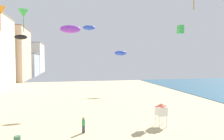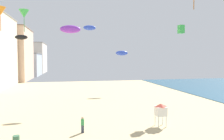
{
  "view_description": "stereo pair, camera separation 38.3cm",
  "coord_description": "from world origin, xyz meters",
  "px_view_note": "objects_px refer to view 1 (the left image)",
  "views": [
    {
      "loc": [
        -3.83,
        -10.31,
        7.45
      ],
      "look_at": [
        2.14,
        16.69,
        6.02
      ],
      "focal_mm": 33.4,
      "sensor_mm": 36.0,
      "label": 1
    },
    {
      "loc": [
        -3.45,
        -10.39,
        7.45
      ],
      "look_at": [
        2.14,
        16.69,
        6.02
      ],
      "focal_mm": 33.4,
      "sensor_mm": 36.0,
      "label": 2
    }
  ],
  "objects_px": {
    "kite_flyer": "(83,124)",
    "kite_black_parafoil": "(21,37)",
    "kite_blue_parafoil": "(89,28)",
    "kite_blue_parafoil_2": "(121,53)",
    "kite_green_box": "(181,29)",
    "kite_orange_delta_2": "(0,11)",
    "kite_purple_parafoil": "(70,29)",
    "kite_green_delta": "(23,14)",
    "lifeguard_stand": "(161,110)"
  },
  "relations": [
    {
      "from": "kite_purple_parafoil",
      "to": "lifeguard_stand",
      "type": "bearing_deg",
      "value": -33.51
    },
    {
      "from": "kite_flyer",
      "to": "kite_green_box",
      "type": "bearing_deg",
      "value": -144.7
    },
    {
      "from": "kite_purple_parafoil",
      "to": "kite_orange_delta_2",
      "type": "height_order",
      "value": "kite_orange_delta_2"
    },
    {
      "from": "kite_green_box",
      "to": "kite_blue_parafoil",
      "type": "relative_size",
      "value": 0.59
    },
    {
      "from": "kite_flyer",
      "to": "kite_green_box",
      "type": "xyz_separation_m",
      "value": [
        14.53,
        6.57,
        10.83
      ]
    },
    {
      "from": "kite_green_delta",
      "to": "kite_orange_delta_2",
      "type": "height_order",
      "value": "kite_green_delta"
    },
    {
      "from": "kite_green_delta",
      "to": "kite_black_parafoil",
      "type": "height_order",
      "value": "kite_green_delta"
    },
    {
      "from": "kite_blue_parafoil",
      "to": "kite_blue_parafoil_2",
      "type": "bearing_deg",
      "value": 53.31
    },
    {
      "from": "kite_flyer",
      "to": "kite_purple_parafoil",
      "type": "bearing_deg",
      "value": -70.05
    },
    {
      "from": "kite_green_box",
      "to": "kite_orange_delta_2",
      "type": "relative_size",
      "value": 0.46
    },
    {
      "from": "kite_flyer",
      "to": "kite_blue_parafoil",
      "type": "height_order",
      "value": "kite_blue_parafoil"
    },
    {
      "from": "lifeguard_stand",
      "to": "kite_black_parafoil",
      "type": "distance_m",
      "value": 19.28
    },
    {
      "from": "kite_orange_delta_2",
      "to": "kite_green_box",
      "type": "bearing_deg",
      "value": 7.26
    },
    {
      "from": "kite_blue_parafoil",
      "to": "kite_black_parafoil",
      "type": "relative_size",
      "value": 1.29
    },
    {
      "from": "lifeguard_stand",
      "to": "kite_orange_delta_2",
      "type": "bearing_deg",
      "value": -168.11
    },
    {
      "from": "lifeguard_stand",
      "to": "kite_black_parafoil",
      "type": "height_order",
      "value": "kite_black_parafoil"
    },
    {
      "from": "lifeguard_stand",
      "to": "kite_blue_parafoil",
      "type": "xyz_separation_m",
      "value": [
        -6.61,
        12.71,
        10.7
      ]
    },
    {
      "from": "kite_flyer",
      "to": "kite_orange_delta_2",
      "type": "distance_m",
      "value": 14.86
    },
    {
      "from": "kite_green_box",
      "to": "kite_orange_delta_2",
      "type": "distance_m",
      "value": 23.18
    },
    {
      "from": "kite_blue_parafoil_2",
      "to": "kite_black_parafoil",
      "type": "distance_m",
      "value": 24.09
    },
    {
      "from": "kite_green_box",
      "to": "kite_green_delta",
      "type": "height_order",
      "value": "kite_green_delta"
    },
    {
      "from": "kite_blue_parafoil_2",
      "to": "kite_orange_delta_2",
      "type": "xyz_separation_m",
      "value": [
        -18.67,
        -20.41,
        3.79
      ]
    },
    {
      "from": "kite_purple_parafoil",
      "to": "kite_black_parafoil",
      "type": "distance_m",
      "value": 6.25
    },
    {
      "from": "lifeguard_stand",
      "to": "kite_green_box",
      "type": "distance_m",
      "value": 13.1
    },
    {
      "from": "kite_black_parafoil",
      "to": "lifeguard_stand",
      "type": "bearing_deg",
      "value": -24.22
    },
    {
      "from": "kite_green_delta",
      "to": "kite_black_parafoil",
      "type": "distance_m",
      "value": 4.34
    },
    {
      "from": "kite_orange_delta_2",
      "to": "kite_blue_parafoil",
      "type": "bearing_deg",
      "value": 41.94
    },
    {
      "from": "kite_blue_parafoil_2",
      "to": "kite_blue_parafoil",
      "type": "bearing_deg",
      "value": -126.69
    },
    {
      "from": "kite_blue_parafoil",
      "to": "kite_orange_delta_2",
      "type": "relative_size",
      "value": 0.78
    },
    {
      "from": "kite_green_delta",
      "to": "kite_blue_parafoil_2",
      "type": "relative_size",
      "value": 1.13
    },
    {
      "from": "kite_blue_parafoil_2",
      "to": "kite_black_parafoil",
      "type": "xyz_separation_m",
      "value": [
        -17.4,
        -16.59,
        1.43
      ]
    },
    {
      "from": "kite_blue_parafoil",
      "to": "kite_blue_parafoil_2",
      "type": "xyz_separation_m",
      "value": [
        8.19,
        10.99,
        -3.72
      ]
    },
    {
      "from": "kite_orange_delta_2",
      "to": "kite_green_delta",
      "type": "bearing_deg",
      "value": 79.94
    },
    {
      "from": "kite_green_box",
      "to": "kite_black_parafoil",
      "type": "relative_size",
      "value": 0.75
    },
    {
      "from": "kite_green_delta",
      "to": "kite_orange_delta_2",
      "type": "bearing_deg",
      "value": -100.06
    },
    {
      "from": "kite_flyer",
      "to": "kite_blue_parafoil_2",
      "type": "bearing_deg",
      "value": -102.04
    },
    {
      "from": "kite_flyer",
      "to": "kite_black_parafoil",
      "type": "height_order",
      "value": "kite_black_parafoil"
    },
    {
      "from": "kite_purple_parafoil",
      "to": "kite_blue_parafoil",
      "type": "bearing_deg",
      "value": 63.75
    },
    {
      "from": "kite_green_box",
      "to": "kite_orange_delta_2",
      "type": "xyz_separation_m",
      "value": [
        -22.98,
        -2.93,
        0.84
      ]
    },
    {
      "from": "kite_orange_delta_2",
      "to": "kite_flyer",
      "type": "bearing_deg",
      "value": -23.3
    },
    {
      "from": "kite_blue_parafoil",
      "to": "kite_orange_delta_2",
      "type": "xyz_separation_m",
      "value": [
        -10.48,
        -9.41,
        0.06
      ]
    },
    {
      "from": "lifeguard_stand",
      "to": "kite_green_delta",
      "type": "bearing_deg",
      "value": 171.46
    },
    {
      "from": "kite_flyer",
      "to": "kite_black_parafoil",
      "type": "bearing_deg",
      "value": -35.09
    },
    {
      "from": "kite_flyer",
      "to": "kite_blue_parafoil",
      "type": "bearing_deg",
      "value": -87.85
    },
    {
      "from": "kite_purple_parafoil",
      "to": "kite_flyer",
      "type": "bearing_deg",
      "value": -81.04
    },
    {
      "from": "kite_blue_parafoil_2",
      "to": "kite_green_box",
      "type": "bearing_deg",
      "value": -76.15
    },
    {
      "from": "kite_purple_parafoil",
      "to": "kite_blue_parafoil_2",
      "type": "relative_size",
      "value": 0.97
    },
    {
      "from": "kite_blue_parafoil",
      "to": "kite_blue_parafoil_2",
      "type": "relative_size",
      "value": 0.74
    },
    {
      "from": "kite_blue_parafoil_2",
      "to": "kite_black_parafoil",
      "type": "height_order",
      "value": "kite_black_parafoil"
    },
    {
      "from": "kite_black_parafoil",
      "to": "kite_orange_delta_2",
      "type": "bearing_deg",
      "value": -108.31
    }
  ]
}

